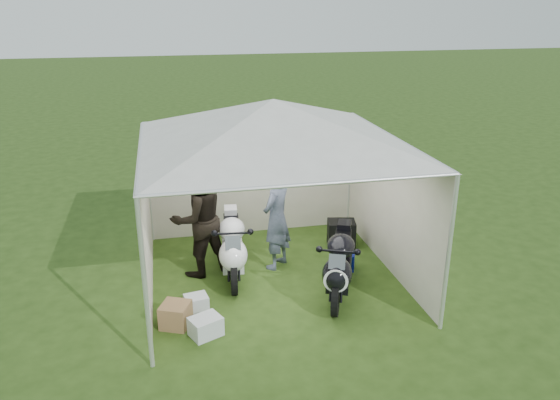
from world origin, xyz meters
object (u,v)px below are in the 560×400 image
Objects in this scene: paddock_stand at (343,261)px; person_blue_jacket at (277,218)px; canopy_tent at (273,126)px; motorcycle_white at (232,246)px; crate_1 at (176,315)px; motorcycle_black at (340,264)px; person_dark_jacket at (198,219)px; crate_0 at (206,326)px; crate_2 at (196,303)px; equipment_box at (341,234)px.

person_blue_jacket is (-1.10, 0.35, 0.76)m from paddock_stand.
paddock_stand is 1.38m from person_blue_jacket.
canopy_tent is 2.13m from motorcycle_white.
motorcycle_white is at bearing -35.25° from person_blue_jacket.
crate_1 is (-1.01, -1.33, -0.38)m from motorcycle_white.
motorcycle_black is at bearing -26.74° from motorcycle_white.
canopy_tent is 14.19× the size of paddock_stand.
person_dark_jacket is (-0.53, 0.23, 0.44)m from motorcycle_white.
paddock_stand is (0.35, 0.83, -0.40)m from motorcycle_black.
crate_0 is 0.52m from crate_1.
person_blue_jacket is at bearing 69.85° from canopy_tent.
crate_2 is at bearing 58.23° from person_dark_jacket.
crate_0 is at bearing -83.21° from crate_2.
crate_1 is at bearing -145.24° from canopy_tent.
person_dark_jacket is 1.51m from crate_2.
canopy_tent reaches higher than person_dark_jacket.
paddock_stand is at bearing -106.48° from equipment_box.
motorcycle_black is 1.44m from person_blue_jacket.
paddock_stand is 2.71m from crate_2.
motorcycle_black is 3.72× the size of equipment_box.
canopy_tent reaches higher than crate_2.
crate_2 is at bearing -10.19° from person_blue_jacket.
person_blue_jacket is at bearing 52.80° from crate_0.
paddock_stand reaches higher than crate_2.
motorcycle_black is 2.29m from crate_0.
crate_1 is 1.15× the size of crate_2.
canopy_tent is 1.71m from person_blue_jacket.
motorcycle_black is at bearing 7.51° from crate_1.
canopy_tent is 3.13m from crate_0.
paddock_stand is 0.94m from equipment_box.
crate_0 is 1.24× the size of crate_2.
equipment_box is at bearing 166.40° from person_dark_jacket.
paddock_stand is 0.79× the size of equipment_box.
crate_2 is (-2.84, -1.72, -0.13)m from equipment_box.
canopy_tent is 2.85× the size of person_dark_jacket.
canopy_tent is 3.15m from crate_1.
crate_0 is at bearing 4.24° from person_blue_jacket.
paddock_stand is 3.12m from crate_1.
paddock_stand is at bearing 113.92° from person_blue_jacket.
crate_0 is at bearing -139.06° from equipment_box.
crate_0 is at bearing -130.47° from canopy_tent.
motorcycle_white is at bearing -161.14° from equipment_box.
equipment_box reaches higher than crate_1.
canopy_tent is at bearing 21.29° from person_blue_jacket.
equipment_box is 3.33m from crate_2.
crate_0 is at bearing 63.31° from person_dark_jacket.
crate_1 is 0.47m from crate_2.
crate_2 is (-1.48, -1.17, -0.78)m from person_blue_jacket.
motorcycle_white is at bearing 132.04° from person_dark_jacket.
motorcycle_white reaches higher than equipment_box.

